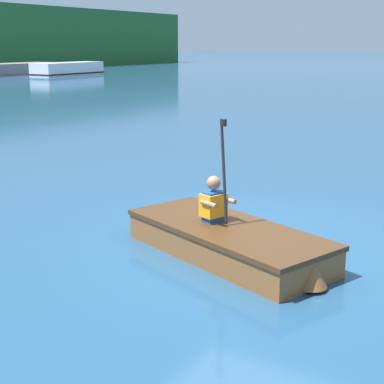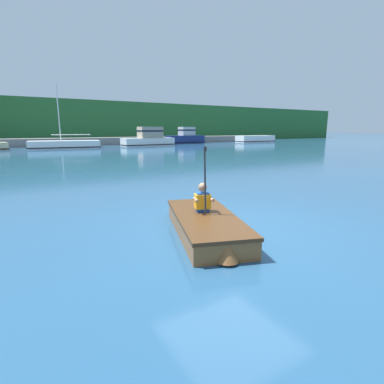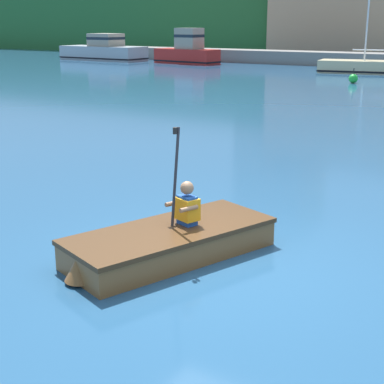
% 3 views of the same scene
% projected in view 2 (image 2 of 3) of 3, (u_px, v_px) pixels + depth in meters
% --- Properties ---
extents(ground_plane, '(300.00, 300.00, 0.00)m').
position_uv_depth(ground_plane, '(231.00, 228.00, 5.98)').
color(ground_plane, navy).
extents(shoreline_ridge, '(120.00, 20.00, 6.01)m').
position_uv_depth(shoreline_ridge, '(35.00, 122.00, 47.68)').
color(shoreline_ridge, '#28602D').
rests_on(shoreline_ridge, ground).
extents(marina_dock, '(60.57, 2.40, 0.90)m').
position_uv_depth(marina_dock, '(47.00, 142.00, 34.57)').
color(marina_dock, slate).
rests_on(marina_dock, ground).
extents(moored_boat_dock_center_near, '(5.57, 2.10, 2.23)m').
position_uv_depth(moored_boat_dock_center_near, '(185.00, 138.00, 40.96)').
color(moored_boat_dock_center_near, navy).
rests_on(moored_boat_dock_center_near, ground).
extents(moored_boat_dock_center_far, '(6.25, 2.08, 1.00)m').
position_uv_depth(moored_boat_dock_center_far, '(255.00, 139.00, 44.90)').
color(moored_boat_dock_center_far, white).
rests_on(moored_boat_dock_center_far, ground).
extents(moored_boat_dock_east_inner, '(7.04, 3.17, 6.27)m').
position_uv_depth(moored_boat_dock_east_inner, '(65.00, 145.00, 30.65)').
color(moored_boat_dock_east_inner, white).
rests_on(moored_boat_dock_east_inner, ground).
extents(moored_boat_dock_east_end, '(6.27, 2.28, 2.21)m').
position_uv_depth(moored_boat_dock_east_end, '(149.00, 139.00, 35.24)').
color(moored_boat_dock_east_end, white).
rests_on(moored_boat_dock_east_end, ground).
extents(rowboat_foreground, '(1.89, 2.88, 0.37)m').
position_uv_depth(rowboat_foreground, '(206.00, 224.00, 5.54)').
color(rowboat_foreground, brown).
rests_on(rowboat_foreground, ground).
extents(person_paddler, '(0.42, 0.41, 1.26)m').
position_uv_depth(person_paddler, '(203.00, 199.00, 5.74)').
color(person_paddler, '#1E4CA5').
rests_on(person_paddler, rowboat_foreground).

